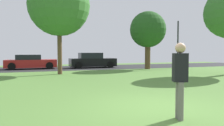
{
  "coord_description": "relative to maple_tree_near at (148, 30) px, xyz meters",
  "views": [
    {
      "loc": [
        -3.35,
        -5.32,
        1.59
      ],
      "look_at": [
        0.0,
        3.98,
        1.07
      ],
      "focal_mm": 34.99,
      "sensor_mm": 36.0,
      "label": 1
    }
  ],
  "objects": [
    {
      "name": "person_thrower",
      "position": [
        -6.64,
        -13.48,
        -2.56
      ],
      "size": [
        0.37,
        0.31,
        1.79
      ],
      "rotation": [
        0.0,
        0.0,
        -0.33
      ],
      "color": "slate",
      "rests_on": "ground_plane"
    },
    {
      "name": "ground_plane",
      "position": [
        -6.49,
        -12.38,
        -3.57
      ],
      "size": [
        44.0,
        44.0,
        0.0
      ],
      "primitive_type": "plane",
      "color": "#547F38"
    },
    {
      "name": "oak_tree_right",
      "position": [
        -8.11,
        -2.02,
        1.23
      ],
      "size": [
        4.26,
        4.26,
        6.94
      ],
      "color": "brown",
      "rests_on": "ground_plane"
    },
    {
      "name": "maple_tree_near",
      "position": [
        0.0,
        0.0,
        0.0
      ],
      "size": [
        3.28,
        3.28,
        5.25
      ],
      "color": "brown",
      "rests_on": "ground_plane"
    },
    {
      "name": "parked_car_black",
      "position": [
        -4.38,
        3.28,
        -2.89
      ],
      "size": [
        4.49,
        2.01,
        1.48
      ],
      "color": "black",
      "rests_on": "ground_plane"
    },
    {
      "name": "road_strip",
      "position": [
        -6.49,
        3.62,
        -3.56
      ],
      "size": [
        44.0,
        6.4,
        0.01
      ],
      "primitive_type": "cube",
      "color": "#28282B",
      "rests_on": "ground_plane"
    },
    {
      "name": "street_lamp_post",
      "position": [
        3.15,
        -0.18,
        -1.32
      ],
      "size": [
        0.14,
        0.14,
        4.5
      ],
      "primitive_type": "cylinder",
      "color": "#2D2D33",
      "rests_on": "ground_plane"
    },
    {
      "name": "parked_car_red",
      "position": [
        -10.11,
        3.67,
        -2.96
      ],
      "size": [
        4.48,
        1.97,
        1.31
      ],
      "color": "#B21E1E",
      "rests_on": "ground_plane"
    }
  ]
}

